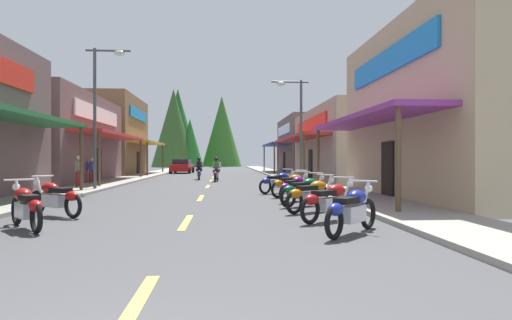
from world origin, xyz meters
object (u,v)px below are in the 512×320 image
motorcycle_parked_left_2 (55,197)px  rider_cruising_trailing (199,170)px  motorcycle_parked_right_0 (352,209)px  pedestrian_browsing (92,169)px  streetlamp_right (295,116)px  motorcycle_parked_right_1 (330,201)px  motorcycle_parked_right_2 (313,194)px  streetlamp_left (101,99)px  rider_cruising_lead (216,171)px  motorcycle_parked_right_5 (291,184)px  motorcycle_parked_right_3 (305,190)px  parked_car_curbside (182,166)px  motorcycle_parked_right_4 (295,187)px  motorcycle_parked_right_6 (278,182)px  motorcycle_parked_left_1 (26,206)px  pedestrian_by_shop (79,169)px

motorcycle_parked_left_2 → rider_cruising_trailing: size_ratio=0.84×
motorcycle_parked_right_0 → pedestrian_browsing: (-10.00, 16.81, 0.39)m
streetlamp_right → pedestrian_browsing: size_ratio=3.69×
motorcycle_parked_right_1 → motorcycle_parked_right_2: 1.72m
streetlamp_right → rider_cruising_trailing: bearing=126.5°
streetlamp_left → rider_cruising_lead: bearing=57.0°
streetlamp_left → rider_cruising_lead: (5.06, 7.78, -3.52)m
motorcycle_parked_right_1 → motorcycle_parked_right_5: 6.40m
streetlamp_right → motorcycle_parked_right_3: (-1.30, -9.62, -3.24)m
streetlamp_left → motorcycle_parked_right_2: bearing=-45.9°
motorcycle_parked_right_3 → motorcycle_parked_right_1: bearing=-126.2°
parked_car_curbside → motorcycle_parked_right_4: bearing=-164.4°
streetlamp_left → motorcycle_parked_right_6: size_ratio=3.52×
streetlamp_left → motorcycle_parked_right_0: size_ratio=3.92×
motorcycle_parked_right_4 → rider_cruising_lead: bearing=50.1°
streetlamp_right → pedestrian_browsing: streetlamp_right is taller
motorcycle_parked_right_3 → motorcycle_parked_right_0: bearing=-126.2°
motorcycle_parked_right_2 → motorcycle_parked_left_1: same height
motorcycle_parked_right_1 → rider_cruising_lead: (-3.01, 17.77, 0.17)m
streetlamp_right → parked_car_curbside: bearing=111.1°
motorcycle_parked_right_0 → motorcycle_parked_right_6: size_ratio=0.90×
motorcycle_parked_right_2 → pedestrian_by_shop: (-9.55, 9.91, 0.45)m
motorcycle_parked_right_0 → motorcycle_parked_left_1: (-6.60, 1.05, 0.00)m
motorcycle_parked_right_3 → pedestrian_browsing: bearing=94.0°
motorcycle_parked_right_1 → pedestrian_by_shop: bearing=91.1°
streetlamp_right → pedestrian_browsing: bearing=168.9°
motorcycle_parked_right_6 → rider_cruising_lead: 10.06m
motorcycle_parked_right_2 → motorcycle_parked_right_5: same height
motorcycle_parked_left_1 → parked_car_curbside: bearing=-37.6°
motorcycle_parked_right_4 → rider_cruising_lead: size_ratio=0.82×
motorcycle_parked_right_6 → motorcycle_parked_left_2: same height
rider_cruising_trailing → pedestrian_browsing: rider_cruising_trailing is taller
motorcycle_parked_right_6 → streetlamp_right: bearing=38.7°
motorcycle_parked_right_1 → motorcycle_parked_right_5: same height
motorcycle_parked_right_0 → rider_cruising_lead: rider_cruising_lead is taller
motorcycle_parked_right_0 → motorcycle_parked_right_4: size_ratio=0.94×
motorcycle_parked_right_2 → rider_cruising_trailing: size_ratio=0.83×
motorcycle_parked_right_5 → motorcycle_parked_right_1: bearing=-126.0°
motorcycle_parked_left_1 → motorcycle_parked_right_1: bearing=-121.8°
streetlamp_left → motorcycle_parked_left_1: streetlamp_left is taller
motorcycle_parked_right_4 → rider_cruising_trailing: bearing=52.4°
motorcycle_parked_left_1 → rider_cruising_trailing: rider_cruising_trailing is taller
motorcycle_parked_left_1 → motorcycle_parked_right_6: bearing=-73.8°
streetlamp_right → motorcycle_parked_left_2: bearing=-125.2°
rider_cruising_trailing → parked_car_curbside: (-2.47, 13.38, 0.03)m
motorcycle_parked_right_2 → pedestrian_browsing: pedestrian_browsing is taller
streetlamp_right → pedestrian_browsing: 11.87m
streetlamp_left → pedestrian_by_shop: (-1.54, 1.64, -3.24)m
rider_cruising_trailing → pedestrian_browsing: 7.82m
motorcycle_parked_right_5 → pedestrian_browsing: pedestrian_browsing is taller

